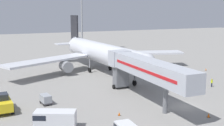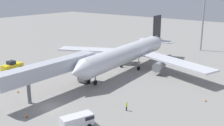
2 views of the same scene
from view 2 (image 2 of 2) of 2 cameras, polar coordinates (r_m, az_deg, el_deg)
name	(u,v)px [view 2 (image 2 of 2)]	position (r m, az deg, el deg)	size (l,w,h in m)	color
ground_plane	(50,107)	(51.56, -12.91, -8.93)	(300.00, 300.00, 0.00)	gray
airplane_at_gate	(129,53)	(71.70, 3.55, 2.10)	(45.92, 44.33, 12.90)	silver
jet_bridge	(55,69)	(55.98, -11.84, -1.14)	(3.45, 23.02, 7.01)	#B2B7C1
pushback_tug	(12,66)	(75.60, -20.13, -0.62)	(2.96, 5.51, 2.75)	yellow
service_van_outer_left	(78,120)	(43.22, -7.14, -11.83)	(3.62, 5.40, 2.09)	silver
baggage_cart_far_right	(30,71)	(71.03, -16.72, -1.70)	(1.58, 2.47, 1.49)	#38383D
ground_crew_worker_foreground	(127,106)	(48.58, 3.05, -8.97)	(0.37, 0.37, 1.65)	#1E2333
safety_cone_alpha	(206,100)	(55.40, 19.02, -7.38)	(0.33, 0.33, 0.50)	black
safety_cone_bravo	(27,115)	(48.60, -17.39, -10.42)	(0.41, 0.41, 0.63)	black
safety_cone_charlie	(18,92)	(59.84, -19.04, -5.65)	(0.36, 0.36, 0.55)	black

